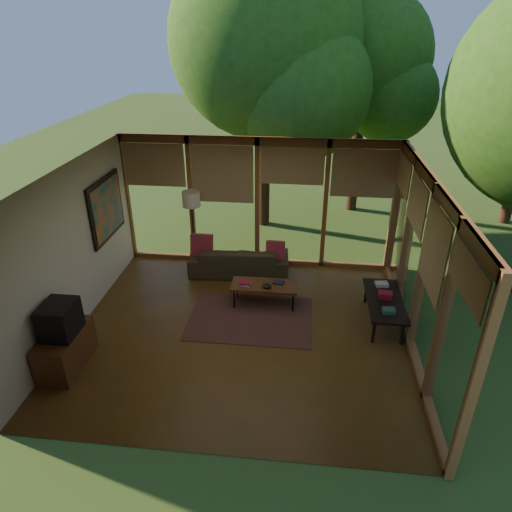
# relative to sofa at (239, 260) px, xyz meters

# --- Properties ---
(floor) EXTENTS (5.50, 5.50, 0.00)m
(floor) POSITION_rel_sofa_xyz_m (0.32, -2.00, -0.29)
(floor) COLOR brown
(floor) RESTS_ON ground
(ceiling) EXTENTS (5.50, 5.50, 0.00)m
(ceiling) POSITION_rel_sofa_xyz_m (0.32, -2.00, 2.41)
(ceiling) COLOR silver
(ceiling) RESTS_ON ground
(wall_left) EXTENTS (0.04, 5.00, 2.70)m
(wall_left) POSITION_rel_sofa_xyz_m (-2.43, -2.00, 1.06)
(wall_left) COLOR silver
(wall_left) RESTS_ON ground
(wall_front) EXTENTS (5.50, 0.04, 2.70)m
(wall_front) POSITION_rel_sofa_xyz_m (0.32, -4.50, 1.06)
(wall_front) COLOR silver
(wall_front) RESTS_ON ground
(window_wall_back) EXTENTS (5.50, 0.12, 2.70)m
(window_wall_back) POSITION_rel_sofa_xyz_m (0.32, 0.50, 1.06)
(window_wall_back) COLOR brown
(window_wall_back) RESTS_ON ground
(window_wall_right) EXTENTS (0.12, 5.00, 2.70)m
(window_wall_right) POSITION_rel_sofa_xyz_m (3.07, -2.00, 1.06)
(window_wall_right) COLOR brown
(window_wall_right) RESTS_ON ground
(tree_nw) EXTENTS (4.23, 4.23, 6.39)m
(tree_nw) POSITION_rel_sofa_xyz_m (0.26, 2.71, 3.97)
(tree_nw) COLOR #3B2415
(tree_nw) RESTS_ON ground
(tree_ne) EXTENTS (3.16, 3.16, 5.47)m
(tree_ne) POSITION_rel_sofa_xyz_m (2.58, 4.06, 3.58)
(tree_ne) COLOR #3B2415
(tree_ne) RESTS_ON ground
(rug) EXTENTS (2.15, 1.52, 0.01)m
(rug) POSITION_rel_sofa_xyz_m (0.44, -1.63, -0.29)
(rug) COLOR brown
(rug) RESTS_ON floor
(sofa) EXTENTS (2.06, 0.92, 0.59)m
(sofa) POSITION_rel_sofa_xyz_m (0.00, 0.00, 0.00)
(sofa) COLOR #3A311D
(sofa) RESTS_ON floor
(pillow_left) EXTENTS (0.45, 0.24, 0.47)m
(pillow_left) POSITION_rel_sofa_xyz_m (-0.75, -0.05, 0.31)
(pillow_left) COLOR maroon
(pillow_left) RESTS_ON sofa
(pillow_right) EXTENTS (0.38, 0.20, 0.39)m
(pillow_right) POSITION_rel_sofa_xyz_m (0.75, -0.05, 0.27)
(pillow_right) COLOR maroon
(pillow_right) RESTS_ON sofa
(ct_book_lower) EXTENTS (0.21, 0.18, 0.03)m
(ct_book_lower) POSITION_rel_sofa_xyz_m (0.28, -1.20, 0.14)
(ct_book_lower) COLOR beige
(ct_book_lower) RESTS_ON coffee_table
(ct_book_upper) EXTENTS (0.20, 0.15, 0.03)m
(ct_book_upper) POSITION_rel_sofa_xyz_m (0.28, -1.20, 0.18)
(ct_book_upper) COLOR maroon
(ct_book_upper) RESTS_ON coffee_table
(ct_book_side) EXTENTS (0.21, 0.18, 0.03)m
(ct_book_side) POSITION_rel_sofa_xyz_m (0.88, -1.07, 0.14)
(ct_book_side) COLOR black
(ct_book_side) RESTS_ON coffee_table
(ct_bowl) EXTENTS (0.16, 0.16, 0.07)m
(ct_bowl) POSITION_rel_sofa_xyz_m (0.68, -1.25, 0.17)
(ct_bowl) COLOR black
(ct_bowl) RESTS_ON coffee_table
(media_cabinet) EXTENTS (0.50, 1.00, 0.60)m
(media_cabinet) POSITION_rel_sofa_xyz_m (-2.15, -3.16, 0.01)
(media_cabinet) COLOR #5B3219
(media_cabinet) RESTS_ON floor
(television) EXTENTS (0.45, 0.55, 0.50)m
(television) POSITION_rel_sofa_xyz_m (-2.13, -3.16, 0.56)
(television) COLOR black
(television) RESTS_ON media_cabinet
(console_book_a) EXTENTS (0.21, 0.15, 0.07)m
(console_book_a) POSITION_rel_sofa_xyz_m (2.72, -1.86, 0.20)
(console_book_a) COLOR #325848
(console_book_a) RESTS_ON side_console
(console_book_b) EXTENTS (0.25, 0.19, 0.10)m
(console_book_b) POSITION_rel_sofa_xyz_m (2.72, -1.41, 0.21)
(console_book_b) COLOR maroon
(console_book_b) RESTS_ON side_console
(console_book_c) EXTENTS (0.24, 0.19, 0.06)m
(console_book_c) POSITION_rel_sofa_xyz_m (2.72, -1.01, 0.19)
(console_book_c) COLOR beige
(console_book_c) RESTS_ON side_console
(floor_lamp) EXTENTS (0.36, 0.36, 1.65)m
(floor_lamp) POSITION_rel_sofa_xyz_m (-0.97, 0.20, 1.11)
(floor_lamp) COLOR black
(floor_lamp) RESTS_ON floor
(coffee_table) EXTENTS (1.20, 0.50, 0.43)m
(coffee_table) POSITION_rel_sofa_xyz_m (0.63, -1.15, 0.10)
(coffee_table) COLOR #5B3219
(coffee_table) RESTS_ON floor
(side_console) EXTENTS (0.60, 1.40, 0.46)m
(side_console) POSITION_rel_sofa_xyz_m (2.72, -1.46, 0.12)
(side_console) COLOR black
(side_console) RESTS_ON floor
(wall_painting) EXTENTS (0.06, 1.35, 1.15)m
(wall_painting) POSITION_rel_sofa_xyz_m (-2.39, -0.60, 1.26)
(wall_painting) COLOR black
(wall_painting) RESTS_ON wall_left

